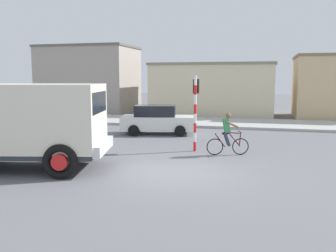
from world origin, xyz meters
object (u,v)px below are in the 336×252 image
object	(u,v)px
traffic_light_pole	(196,103)
car_red_near	(158,119)
truck_foreground	(25,121)
cyclist	(228,134)

from	to	relation	value
traffic_light_pole	car_red_near	size ratio (longest dim) A/B	0.75
car_red_near	traffic_light_pole	bearing A→B (deg)	-55.10
truck_foreground	traffic_light_pole	distance (m)	6.81
traffic_light_pole	truck_foreground	bearing A→B (deg)	-137.62
cyclist	car_red_near	size ratio (longest dim) A/B	0.40
traffic_light_pole	car_red_near	xyz separation A→B (m)	(-2.89, 4.14, -1.25)
car_red_near	cyclist	bearing A→B (deg)	-47.29
truck_foreground	cyclist	world-z (taller)	truck_foreground
truck_foreground	cyclist	bearing A→B (deg)	32.20
cyclist	car_red_near	bearing A→B (deg)	132.71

